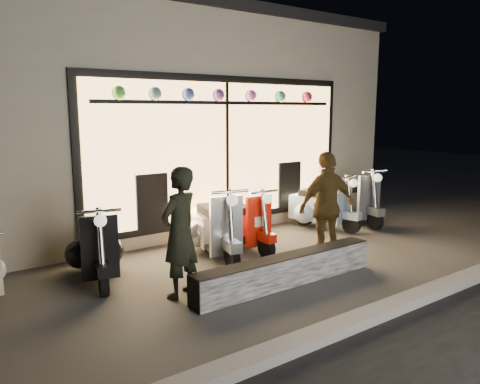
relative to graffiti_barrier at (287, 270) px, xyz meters
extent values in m
plane|color=#383533|center=(0.00, 0.65, -0.20)|extent=(40.00, 40.00, 0.00)
cube|color=slate|center=(0.00, -1.35, -0.14)|extent=(40.00, 0.25, 0.12)
cube|color=beige|center=(0.00, 5.65, 1.80)|extent=(10.00, 6.00, 4.00)
cube|color=black|center=(0.00, 5.65, 3.90)|extent=(10.20, 6.20, 0.20)
cube|color=black|center=(0.80, 2.63, 1.35)|extent=(5.45, 0.06, 2.65)
cube|color=#FFBF6B|center=(0.80, 2.59, 1.35)|extent=(5.20, 0.04, 2.40)
cube|color=black|center=(0.80, 2.55, 2.20)|extent=(4.90, 0.06, 0.06)
cube|color=black|center=(0.00, 0.00, 0.00)|extent=(2.83, 0.28, 0.40)
cylinder|color=black|center=(-0.27, 0.87, -0.02)|extent=(0.19, 0.38, 0.37)
cylinder|color=black|center=(-0.03, 1.92, -0.02)|extent=(0.21, 0.39, 0.37)
cube|color=silver|center=(-0.22, 1.09, 0.41)|extent=(0.50, 0.18, 0.89)
cube|color=silver|center=(-0.05, 1.82, 0.21)|extent=(0.61, 0.84, 0.50)
cube|color=black|center=(-0.08, 1.71, 0.52)|extent=(0.43, 0.66, 0.13)
sphere|color=#FFF2CC|center=(-0.27, 0.86, 0.83)|extent=(0.19, 0.19, 0.16)
cylinder|color=black|center=(0.49, 1.03, -0.03)|extent=(0.11, 0.34, 0.34)
cylinder|color=black|center=(0.52, 2.02, -0.03)|extent=(0.13, 0.34, 0.34)
cube|color=red|center=(0.50, 1.24, 0.35)|extent=(0.46, 0.08, 0.81)
cube|color=red|center=(0.51, 1.92, 0.18)|extent=(0.43, 0.70, 0.46)
cube|color=black|center=(0.51, 1.82, 0.45)|extent=(0.29, 0.56, 0.12)
sphere|color=#FFF2CC|center=(0.49, 1.02, 0.74)|extent=(0.15, 0.15, 0.15)
cylinder|color=black|center=(-2.09, 1.03, -0.03)|extent=(0.17, 0.36, 0.34)
cylinder|color=black|center=(-1.87, 2.01, -0.03)|extent=(0.19, 0.36, 0.34)
cube|color=black|center=(-2.04, 1.23, 0.37)|extent=(0.47, 0.17, 0.83)
cube|color=black|center=(-1.89, 1.91, 0.18)|extent=(0.57, 0.78, 0.46)
cube|color=black|center=(-1.92, 1.81, 0.47)|extent=(0.40, 0.61, 0.12)
sphere|color=#FFF2CC|center=(-2.09, 1.02, 0.76)|extent=(0.18, 0.18, 0.15)
cylinder|color=black|center=(2.70, 1.25, -0.03)|extent=(0.19, 0.36, 0.34)
cylinder|color=black|center=(2.43, 2.22, -0.03)|extent=(0.21, 0.36, 0.34)
cube|color=#8AACC3|center=(2.64, 1.46, 0.36)|extent=(0.47, 0.19, 0.83)
cube|color=#8AACC3|center=(2.46, 2.13, 0.18)|extent=(0.59, 0.79, 0.46)
cube|color=black|center=(2.49, 2.03, 0.46)|extent=(0.42, 0.62, 0.12)
sphere|color=#FFF2CC|center=(2.70, 1.24, 0.76)|extent=(0.19, 0.19, 0.15)
cylinder|color=black|center=(3.29, 1.18, -0.02)|extent=(0.18, 0.38, 0.36)
cylinder|color=black|center=(3.52, 2.22, -0.02)|extent=(0.20, 0.38, 0.36)
cube|color=slate|center=(3.34, 1.40, 0.40)|extent=(0.50, 0.18, 0.87)
cube|color=slate|center=(3.50, 2.12, 0.21)|extent=(0.60, 0.83, 0.49)
cube|color=black|center=(3.48, 2.01, 0.50)|extent=(0.42, 0.65, 0.13)
sphere|color=#FFF2CC|center=(3.29, 1.17, 0.81)|extent=(0.19, 0.19, 0.16)
imported|color=black|center=(-1.31, 0.49, 0.61)|extent=(0.69, 0.58, 1.61)
imported|color=#543D1A|center=(1.20, 0.46, 0.63)|extent=(1.03, 0.55, 1.67)
camera|label=1|loc=(-3.92, -4.41, 2.07)|focal=35.00mm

